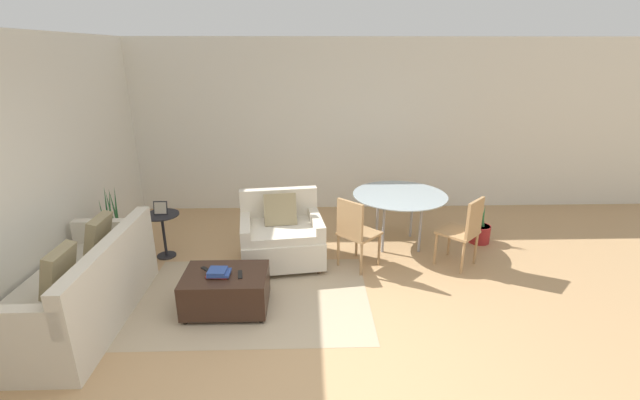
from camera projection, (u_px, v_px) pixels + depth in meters
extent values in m
plane|color=tan|center=(310.00, 365.00, 3.67)|extent=(20.00, 20.00, 0.00)
cube|color=silver|center=(308.00, 127.00, 6.92)|extent=(12.00, 0.06, 2.75)
cube|color=silver|center=(45.00, 167.00, 4.55)|extent=(0.06, 12.00, 2.75)
cube|color=tan|center=(255.00, 297.00, 4.67)|extent=(2.48, 1.73, 0.00)
cube|color=brown|center=(248.00, 330.00, 4.13)|extent=(2.43, 0.06, 0.00)
cube|color=brown|center=(252.00, 312.00, 4.40)|extent=(2.43, 0.06, 0.00)
cube|color=brown|center=(255.00, 297.00, 4.67)|extent=(2.43, 0.06, 0.00)
cube|color=brown|center=(258.00, 283.00, 4.94)|extent=(2.43, 0.06, 0.00)
cube|color=brown|center=(260.00, 271.00, 5.22)|extent=(2.43, 0.06, 0.00)
cube|color=beige|center=(78.00, 300.00, 4.21)|extent=(0.91, 1.89, 0.46)
cube|color=beige|center=(110.00, 260.00, 4.08)|extent=(0.14, 1.89, 0.40)
cube|color=beige|center=(111.00, 231.00, 4.93)|extent=(0.83, 0.12, 0.26)
cube|color=beige|center=(11.00, 323.00, 3.26)|extent=(0.83, 0.12, 0.26)
cube|color=#8E7F5B|center=(98.00, 235.00, 4.45)|extent=(0.19, 0.40, 0.41)
cube|color=#8E7F5B|center=(59.00, 270.00, 3.73)|extent=(0.19, 0.40, 0.41)
cube|color=beige|center=(282.00, 246.00, 5.36)|extent=(1.09, 0.96, 0.35)
cube|color=beige|center=(282.00, 231.00, 5.25)|extent=(0.84, 0.81, 0.10)
cube|color=beige|center=(279.00, 206.00, 5.56)|extent=(1.00, 0.25, 0.47)
cube|color=beige|center=(246.00, 228.00, 5.20)|extent=(0.22, 0.78, 0.20)
cube|color=beige|center=(316.00, 224.00, 5.33)|extent=(0.22, 0.78, 0.20)
cylinder|color=brown|center=(250.00, 276.00, 5.04)|extent=(0.05, 0.05, 0.06)
cylinder|color=brown|center=(319.00, 271.00, 5.17)|extent=(0.05, 0.05, 0.06)
cylinder|color=brown|center=(249.00, 251.00, 5.68)|extent=(0.05, 0.05, 0.06)
cylinder|color=brown|center=(311.00, 247.00, 5.80)|extent=(0.05, 0.05, 0.06)
cube|color=#8E7F5B|center=(280.00, 209.00, 5.30)|extent=(0.42, 0.27, 0.41)
cube|color=#382319|center=(226.00, 290.00, 4.40)|extent=(0.85, 0.60, 0.37)
cylinder|color=black|center=(185.00, 322.00, 4.22)|extent=(0.04, 0.04, 0.04)
cylinder|color=black|center=(261.00, 320.00, 4.25)|extent=(0.04, 0.04, 0.04)
cylinder|color=black|center=(197.00, 294.00, 4.70)|extent=(0.04, 0.04, 0.04)
cylinder|color=black|center=(266.00, 293.00, 4.72)|extent=(0.04, 0.04, 0.04)
cube|color=#B72D28|center=(218.00, 275.00, 4.29)|extent=(0.23, 0.15, 0.02)
cube|color=#2D478C|center=(219.00, 273.00, 4.29)|extent=(0.22, 0.18, 0.02)
cube|color=#2D478C|center=(217.00, 271.00, 4.28)|extent=(0.19, 0.18, 0.03)
cube|color=black|center=(240.00, 274.00, 4.32)|extent=(0.07, 0.17, 0.01)
cube|color=black|center=(207.00, 270.00, 4.41)|extent=(0.15, 0.15, 0.01)
cylinder|color=maroon|center=(117.00, 248.00, 5.48)|extent=(0.41, 0.41, 0.31)
cylinder|color=black|center=(115.00, 238.00, 5.43)|extent=(0.38, 0.38, 0.02)
cone|color=#286033|center=(115.00, 213.00, 5.32)|extent=(0.05, 0.16, 0.67)
cone|color=#286033|center=(116.00, 211.00, 5.40)|extent=(0.10, 0.07, 0.67)
cone|color=#286033|center=(110.00, 213.00, 5.40)|extent=(0.11, 0.08, 0.60)
cone|color=#286033|center=(107.00, 212.00, 5.32)|extent=(0.05, 0.10, 0.69)
cone|color=#286033|center=(104.00, 220.00, 5.26)|extent=(0.08, 0.07, 0.54)
cone|color=#286033|center=(112.00, 215.00, 5.30)|extent=(0.08, 0.07, 0.64)
cylinder|color=black|center=(161.00, 215.00, 5.42)|extent=(0.44, 0.44, 0.02)
cylinder|color=black|center=(164.00, 235.00, 5.51)|extent=(0.04, 0.04, 0.56)
cylinder|color=black|center=(167.00, 255.00, 5.61)|extent=(0.24, 0.24, 0.02)
cube|color=black|center=(160.00, 208.00, 5.38)|extent=(0.17, 0.05, 0.17)
cube|color=#B2A893|center=(160.00, 208.00, 5.38)|extent=(0.15, 0.03, 0.15)
cube|color=black|center=(161.00, 210.00, 5.42)|extent=(0.02, 0.04, 0.08)
cylinder|color=#99A8AD|center=(400.00, 195.00, 5.73)|extent=(1.26, 1.26, 0.01)
cylinder|color=#99999E|center=(383.00, 227.00, 5.61)|extent=(0.04, 0.04, 0.72)
cylinder|color=#99999E|center=(420.00, 227.00, 5.62)|extent=(0.04, 0.04, 0.72)
cylinder|color=#99999E|center=(378.00, 214.00, 6.07)|extent=(0.04, 0.04, 0.72)
cylinder|color=#99999E|center=(412.00, 213.00, 6.08)|extent=(0.04, 0.04, 0.72)
cube|color=tan|center=(359.00, 233.00, 5.23)|extent=(0.59, 0.59, 0.03)
cube|color=tan|center=(350.00, 219.00, 5.02)|extent=(0.29, 0.29, 0.45)
cylinder|color=tan|center=(379.00, 250.00, 5.31)|extent=(0.03, 0.03, 0.42)
cylinder|color=tan|center=(356.00, 241.00, 5.55)|extent=(0.03, 0.03, 0.42)
cylinder|color=tan|center=(361.00, 259.00, 5.07)|extent=(0.03, 0.03, 0.42)
cylinder|color=tan|center=(338.00, 250.00, 5.30)|extent=(0.03, 0.03, 0.42)
cube|color=tan|center=(458.00, 232.00, 5.26)|extent=(0.59, 0.59, 0.03)
cube|color=tan|center=(475.00, 218.00, 5.06)|extent=(0.29, 0.29, 0.45)
cylinder|color=tan|center=(449.00, 240.00, 5.58)|extent=(0.03, 0.03, 0.42)
cylinder|color=tan|center=(435.00, 249.00, 5.33)|extent=(0.03, 0.03, 0.42)
cylinder|color=tan|center=(476.00, 248.00, 5.35)|extent=(0.03, 0.03, 0.42)
cylinder|color=tan|center=(463.00, 258.00, 5.10)|extent=(0.03, 0.03, 0.42)
cylinder|color=maroon|center=(479.00, 234.00, 5.99)|extent=(0.29, 0.29, 0.24)
cylinder|color=black|center=(480.00, 226.00, 5.95)|extent=(0.26, 0.26, 0.02)
cone|color=#286033|center=(484.00, 216.00, 5.89)|extent=(0.05, 0.07, 0.30)
cone|color=#286033|center=(481.00, 215.00, 5.92)|extent=(0.06, 0.04, 0.30)
cone|color=#286033|center=(478.00, 215.00, 5.89)|extent=(0.05, 0.07, 0.32)
cone|color=#286033|center=(483.00, 217.00, 5.87)|extent=(0.08, 0.05, 0.29)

